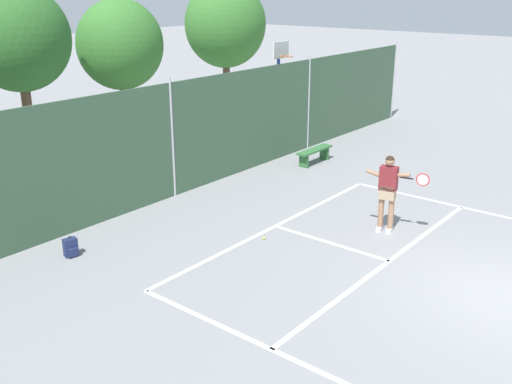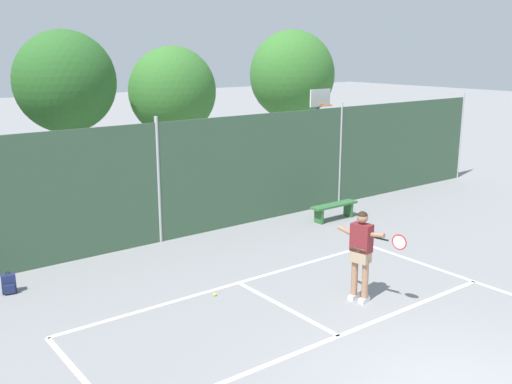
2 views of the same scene
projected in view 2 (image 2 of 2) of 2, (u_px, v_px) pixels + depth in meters
court_markings at (425, 382)px, 8.87m from camera, size 8.30×11.10×0.01m
chainlink_fence at (158, 183)px, 14.97m from camera, size 26.09×0.09×3.27m
basketball_hoop at (319, 125)px, 20.46m from camera, size 0.90×0.67×3.55m
treeline_backdrop at (25, 81)px, 20.67m from camera, size 27.38×4.05×6.37m
tennis_player at (362, 248)px, 11.47m from camera, size 0.46×1.39×1.85m
tennis_ball at (215, 295)px, 11.95m from camera, size 0.07×0.07×0.07m
backpack_navy at (9, 284)px, 12.06m from camera, size 0.31×0.29×0.46m
courtside_bench at (334, 208)px, 17.21m from camera, size 1.60×0.36×0.48m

